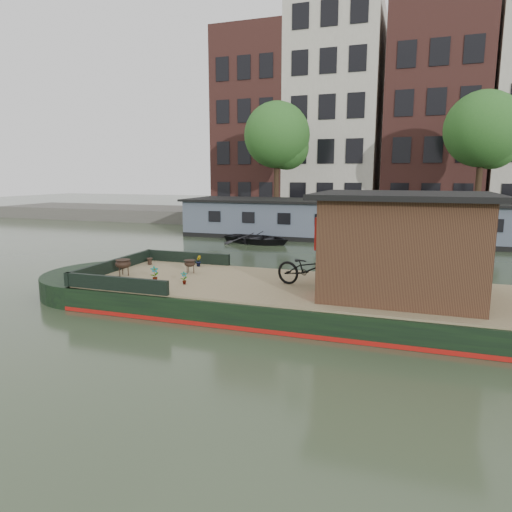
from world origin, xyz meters
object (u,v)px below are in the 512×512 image
(cabin, at_px, (401,244))
(potted_plant_a, at_px, (155,274))
(brazier_front, at_px, (123,268))
(brazier_rear, at_px, (190,267))
(dinghy, at_px, (257,236))
(bicycle, at_px, (308,269))

(cabin, bearing_deg, potted_plant_a, -172.71)
(cabin, relative_size, brazier_front, 8.58)
(brazier_rear, bearing_deg, dinghy, 97.94)
(brazier_front, bearing_deg, dinghy, 88.99)
(bicycle, height_order, brazier_front, bicycle)
(dinghy, bearing_deg, bicycle, -141.57)
(brazier_front, bearing_deg, cabin, 3.18)
(bicycle, bearing_deg, brazier_front, 110.42)
(dinghy, bearing_deg, cabin, -132.67)
(brazier_rear, relative_size, dinghy, 0.11)
(potted_plant_a, xyz_separation_m, brazier_front, (-1.25, 0.38, 0.02))
(brazier_front, xyz_separation_m, dinghy, (0.20, 11.27, -0.51))
(cabin, bearing_deg, brazier_rear, 175.33)
(cabin, height_order, brazier_rear, cabin)
(potted_plant_a, height_order, brazier_rear, potted_plant_a)
(cabin, distance_m, potted_plant_a, 6.37)
(potted_plant_a, height_order, dinghy, potted_plant_a)
(potted_plant_a, relative_size, brazier_rear, 1.09)
(bicycle, distance_m, brazier_rear, 3.68)
(cabin, xyz_separation_m, bicycle, (-2.21, -0.05, -0.75))
(bicycle, xyz_separation_m, brazier_rear, (-3.63, 0.53, -0.28))
(cabin, bearing_deg, bicycle, -178.70)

